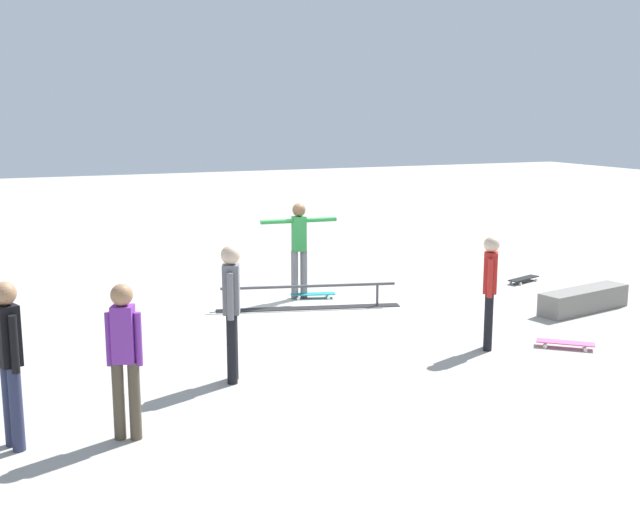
% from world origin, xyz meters
% --- Properties ---
extents(ground_plane, '(60.00, 60.00, 0.00)m').
position_xyz_m(ground_plane, '(0.00, 0.00, 0.00)').
color(ground_plane, '#ADA89E').
extents(grind_rail, '(3.11, 1.04, 0.41)m').
position_xyz_m(grind_rail, '(-0.26, 0.03, 0.18)').
color(grind_rail, black).
rests_on(grind_rail, ground_plane).
extents(skate_ledge, '(1.88, 0.79, 0.38)m').
position_xyz_m(skate_ledge, '(-4.47, 2.00, 0.19)').
color(skate_ledge, gray).
rests_on(skate_ledge, ground_plane).
extents(skater_main, '(1.39, 0.24, 1.73)m').
position_xyz_m(skater_main, '(-0.37, -0.71, 1.00)').
color(skater_main, slate).
rests_on(skater_main, ground_plane).
extents(skateboard_main, '(0.82, 0.42, 0.09)m').
position_xyz_m(skateboard_main, '(-0.60, -0.61, 0.07)').
color(skateboard_main, teal).
rests_on(skateboard_main, ground_plane).
extents(bystander_grey_shirt, '(0.27, 0.39, 1.73)m').
position_xyz_m(bystander_grey_shirt, '(1.98, 3.03, 0.98)').
color(bystander_grey_shirt, black).
rests_on(bystander_grey_shirt, ground_plane).
extents(bystander_purple_shirt, '(0.37, 0.26, 1.64)m').
position_xyz_m(bystander_purple_shirt, '(3.48, 4.28, 0.93)').
color(bystander_purple_shirt, brown).
rests_on(bystander_purple_shirt, ground_plane).
extents(bystander_red_shirt, '(0.28, 0.34, 1.62)m').
position_xyz_m(bystander_red_shirt, '(-1.74, 3.15, 0.92)').
color(bystander_red_shirt, black).
rests_on(bystander_red_shirt, ground_plane).
extents(bystander_black_shirt, '(0.26, 0.39, 1.71)m').
position_xyz_m(bystander_black_shirt, '(4.55, 4.06, 0.97)').
color(bystander_black_shirt, '#2D3351').
rests_on(bystander_black_shirt, ground_plane).
extents(loose_skateboard_pink, '(0.74, 0.67, 0.09)m').
position_xyz_m(loose_skateboard_pink, '(-2.79, 3.55, 0.07)').
color(loose_skateboard_pink, '#E05993').
rests_on(loose_skateboard_pink, ground_plane).
extents(loose_skateboard_black, '(0.82, 0.45, 0.09)m').
position_xyz_m(loose_skateboard_black, '(-4.94, -0.21, 0.07)').
color(loose_skateboard_black, black).
rests_on(loose_skateboard_black, ground_plane).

